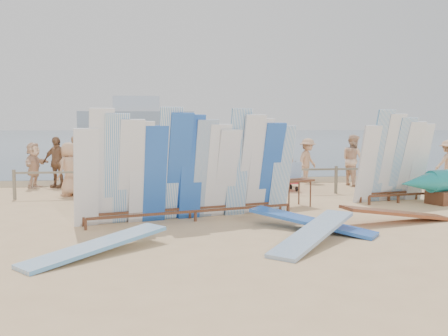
{
  "coord_description": "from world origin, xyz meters",
  "views": [
    {
      "loc": [
        -1.55,
        -11.72,
        2.19
      ],
      "look_at": [
        0.1,
        1.24,
        1.03
      ],
      "focal_mm": 38.0,
      "sensor_mm": 36.0,
      "label": 1
    }
  ],
  "objects": [
    {
      "name": "ground",
      "position": [
        0.0,
        0.0,
        0.0
      ],
      "size": [
        160.0,
        160.0,
        0.0
      ],
      "primitive_type": "plane",
      "color": "#DBB27E",
      "rests_on": "ground"
    },
    {
      "name": "beachgoer_0",
      "position": [
        -4.51,
        3.6,
        0.85
      ],
      "size": [
        0.8,
        0.9,
        1.69
      ],
      "primitive_type": "imported",
      "rotation": [
        0.0,
        0.0,
        4.09
      ],
      "color": "tan",
      "rests_on": "ground"
    },
    {
      "name": "fence",
      "position": [
        0.0,
        3.0,
        0.63
      ],
      "size": [
        12.08,
        0.08,
        0.9
      ],
      "color": "gray",
      "rests_on": "ground"
    },
    {
      "name": "beach_chair_right",
      "position": [
        0.83,
        4.14,
        0.23
      ],
      "size": [
        0.57,
        0.58,
        0.78
      ],
      "rotation": [
        0.0,
        0.0,
        -0.17
      ],
      "color": "red",
      "rests_on": "ground"
    },
    {
      "name": "beachgoer_4",
      "position": [
        -0.27,
        5.14,
        0.84
      ],
      "size": [
        0.99,
        1.0,
        1.67
      ],
      "primitive_type": "imported",
      "rotation": [
        0.0,
        0.0,
        3.94
      ],
      "color": "#8C6042",
      "rests_on": "ground"
    },
    {
      "name": "beachgoer_3",
      "position": [
        -0.89,
        6.43,
        0.91
      ],
      "size": [
        1.26,
        0.76,
        1.83
      ],
      "primitive_type": "imported",
      "rotation": [
        0.0,
        0.0,
        0.24
      ],
      "color": "tan",
      "rests_on": "ground"
    },
    {
      "name": "beachgoer_extra_1",
      "position": [
        -5.35,
        5.71,
        0.91
      ],
      "size": [
        1.17,
        0.86,
        1.83
      ],
      "primitive_type": "imported",
      "rotation": [
        0.0,
        0.0,
        5.86
      ],
      "color": "#8C6042",
      "rests_on": "ground"
    },
    {
      "name": "ocean",
      "position": [
        0.0,
        128.0,
        0.0
      ],
      "size": [
        320.0,
        240.0,
        0.02
      ],
      "primitive_type": "cube",
      "color": "#405972",
      "rests_on": "ground"
    },
    {
      "name": "beachgoer_7",
      "position": [
        2.9,
        5.36,
        0.95
      ],
      "size": [
        0.75,
        0.76,
        1.9
      ],
      "primitive_type": "imported",
      "rotation": [
        0.0,
        0.0,
        2.34
      ],
      "color": "#8C6042",
      "rests_on": "ground"
    },
    {
      "name": "vendor_table",
      "position": [
        1.95,
        0.69,
        0.4
      ],
      "size": [
        1.1,
        0.97,
        1.22
      ],
      "rotation": [
        0.0,
        0.0,
        0.43
      ],
      "color": "brown",
      "rests_on": "ground"
    },
    {
      "name": "beachgoer_6",
      "position": [
        2.51,
        4.35,
        0.77
      ],
      "size": [
        0.77,
        0.39,
        1.54
      ],
      "primitive_type": "imported",
      "rotation": [
        0.0,
        0.0,
        3.18
      ],
      "color": "tan",
      "rests_on": "ground"
    },
    {
      "name": "main_surfboard_rack",
      "position": [
        -0.91,
        -0.76,
        1.17
      ],
      "size": [
        5.24,
        1.92,
        2.61
      ],
      "rotation": [
        0.0,
        0.0,
        0.26
      ],
      "color": "brown",
      "rests_on": "ground"
    },
    {
      "name": "flat_board_e",
      "position": [
        -2.71,
        -3.57,
        0.0
      ],
      "size": [
        2.38,
        2.22,
        0.31
      ],
      "primitive_type": "cube",
      "rotation": [
        0.09,
        0.0,
        -0.84
      ],
      "color": "white",
      "rests_on": "ground"
    },
    {
      "name": "beachgoer_10",
      "position": [
        6.65,
        3.74,
        0.88
      ],
      "size": [
        0.59,
        1.09,
        1.77
      ],
      "primitive_type": "imported",
      "rotation": [
        0.0,
        0.0,
        4.57
      ],
      "color": "#8C6042",
      "rests_on": "ground"
    },
    {
      "name": "side_surfboard_rack",
      "position": [
        5.02,
        1.11,
        1.18
      ],
      "size": [
        2.37,
        1.02,
        2.65
      ],
      "rotation": [
        0.0,
        0.0,
        0.18
      ],
      "color": "brown",
      "rests_on": "ground"
    },
    {
      "name": "flat_board_d",
      "position": [
        1.51,
        -2.2,
        0.0
      ],
      "size": [
        2.44,
        2.13,
        0.38
      ],
      "primitive_type": "cube",
      "rotation": [
        0.11,
        0.0,
        0.89
      ],
      "color": "blue",
      "rests_on": "ground"
    },
    {
      "name": "flat_board_c",
      "position": [
        3.7,
        -1.66,
        0.0
      ],
      "size": [
        2.74,
        1.03,
        0.43
      ],
      "primitive_type": "cube",
      "rotation": [
        0.14,
        0.0,
        1.75
      ],
      "color": "brown",
      "rests_on": "ground"
    },
    {
      "name": "wet_sand_strip",
      "position": [
        0.0,
        7.2,
        0.0
      ],
      "size": [
        40.0,
        2.6,
        0.01
      ],
      "primitive_type": "cube",
      "color": "olive",
      "rests_on": "ground"
    },
    {
      "name": "beachgoer_5",
      "position": [
        2.43,
        7.15,
        0.87
      ],
      "size": [
        1.64,
        1.33,
        1.75
      ],
      "primitive_type": "imported",
      "rotation": [
        0.0,
        0.0,
        5.7
      ],
      "color": "beige",
      "rests_on": "ground"
    },
    {
      "name": "beachgoer_2",
      "position": [
        -3.14,
        3.69,
        0.93
      ],
      "size": [
        0.64,
        0.98,
        1.85
      ],
      "primitive_type": "imported",
      "rotation": [
        0.0,
        0.0,
        4.47
      ],
      "color": "beige",
      "rests_on": "ground"
    },
    {
      "name": "beachgoer_8",
      "position": [
        5.4,
        5.02,
        0.94
      ],
      "size": [
        0.65,
        0.99,
        1.88
      ],
      "primitive_type": "imported",
      "rotation": [
        0.0,
        0.0,
        1.81
      ],
      "color": "beige",
      "rests_on": "ground"
    },
    {
      "name": "stroller",
      "position": [
        2.68,
        3.93,
        0.42
      ],
      "size": [
        0.58,
        0.79,
        1.03
      ],
      "rotation": [
        0.0,
        0.0,
        0.08
      ],
      "color": "red",
      "rests_on": "ground"
    },
    {
      "name": "beachgoer_1",
      "position": [
        -4.66,
        5.84,
        0.92
      ],
      "size": [
        0.65,
        0.77,
        1.84
      ],
      "primitive_type": "imported",
      "rotation": [
        0.0,
        0.0,
        1.07
      ],
      "color": "#8C6042",
      "rests_on": "ground"
    },
    {
      "name": "beach_chair_left",
      "position": [
        -0.55,
        3.99,
        0.24
      ],
      "size": [
        0.7,
        0.71,
        0.81
      ],
      "rotation": [
        0.0,
        0.0,
        -0.51
      ],
      "color": "red",
      "rests_on": "ground"
    },
    {
      "name": "distant_ship",
      "position": [
        -12.0,
        180.0,
        5.31
      ],
      "size": [
        45.0,
        8.0,
        14.0
      ],
      "color": "#999EA3",
      "rests_on": "ocean"
    },
    {
      "name": "beachgoer_extra_0",
      "position": [
        8.93,
        4.62,
        0.84
      ],
      "size": [
        1.16,
        0.67,
        1.68
      ],
      "primitive_type": "imported",
      "rotation": [
        0.0,
        0.0,
        3.35
      ],
      "color": "tan",
      "rests_on": "ground"
    },
    {
      "name": "flat_board_b",
      "position": [
        1.19,
        -3.35,
        0.0
      ],
      "size": [
        2.21,
        2.37,
        0.43
      ],
      "primitive_type": "cube",
      "rotation": [
        0.13,
        0.0,
        -0.73
      ],
      "color": "#7CA0C7",
      "rests_on": "ground"
    },
    {
      "name": "beachgoer_9",
      "position": [
        3.99,
        6.06,
        0.86
      ],
      "size": [
        1.1,
        1.12,
        1.73
      ],
      "primitive_type": "imported",
      "rotation": [
        0.0,
        0.0,
        0.8
      ],
      "color": "tan",
      "rests_on": "ground"
    },
    {
      "name": "beachgoer_11",
      "position": [
        -6.15,
        5.77,
        0.81
      ],
      "size": [
        0.76,
        1.57,
        1.63
      ],
      "primitive_type": "imported",
      "rotation": [
        0.0,
        0.0,
        1.38
      ],
      "color": "beige",
      "rests_on": "ground"
    }
  ]
}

